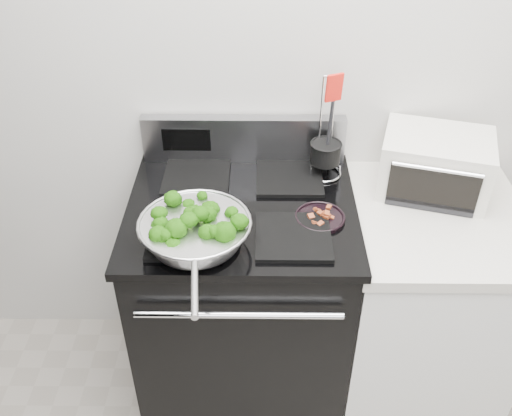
{
  "coord_description": "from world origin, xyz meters",
  "views": [
    {
      "loc": [
        -0.23,
        -0.16,
        2.11
      ],
      "look_at": [
        -0.25,
        1.36,
        0.98
      ],
      "focal_mm": 40.0,
      "sensor_mm": 36.0,
      "label": 1
    }
  ],
  "objects_px": {
    "bacon_plate": "(320,215)",
    "toaster_oven": "(435,164)",
    "utensil_holder": "(325,158)",
    "gas_range": "(243,300)",
    "skillet": "(195,230)"
  },
  "relations": [
    {
      "from": "utensil_holder",
      "to": "gas_range",
      "type": "bearing_deg",
      "value": -169.3
    },
    {
      "from": "utensil_holder",
      "to": "skillet",
      "type": "bearing_deg",
      "value": -160.06
    },
    {
      "from": "skillet",
      "to": "utensil_holder",
      "type": "xyz_separation_m",
      "value": [
        0.44,
        0.4,
        0.02
      ]
    },
    {
      "from": "bacon_plate",
      "to": "toaster_oven",
      "type": "xyz_separation_m",
      "value": [
        0.42,
        0.22,
        0.06
      ]
    },
    {
      "from": "toaster_oven",
      "to": "bacon_plate",
      "type": "bearing_deg",
      "value": -136.46
    },
    {
      "from": "gas_range",
      "to": "skillet",
      "type": "height_order",
      "value": "gas_range"
    },
    {
      "from": "bacon_plate",
      "to": "toaster_oven",
      "type": "height_order",
      "value": "toaster_oven"
    },
    {
      "from": "bacon_plate",
      "to": "utensil_holder",
      "type": "bearing_deg",
      "value": 82.42
    },
    {
      "from": "utensil_holder",
      "to": "bacon_plate",
      "type": "bearing_deg",
      "value": -120.49
    },
    {
      "from": "gas_range",
      "to": "bacon_plate",
      "type": "relative_size",
      "value": 6.71
    },
    {
      "from": "skillet",
      "to": "utensil_holder",
      "type": "relative_size",
      "value": 1.41
    },
    {
      "from": "gas_range",
      "to": "toaster_oven",
      "type": "relative_size",
      "value": 2.6
    },
    {
      "from": "bacon_plate",
      "to": "skillet",
      "type": "bearing_deg",
      "value": -161.64
    },
    {
      "from": "skillet",
      "to": "utensil_holder",
      "type": "distance_m",
      "value": 0.59
    },
    {
      "from": "gas_range",
      "to": "toaster_oven",
      "type": "height_order",
      "value": "toaster_oven"
    }
  ]
}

